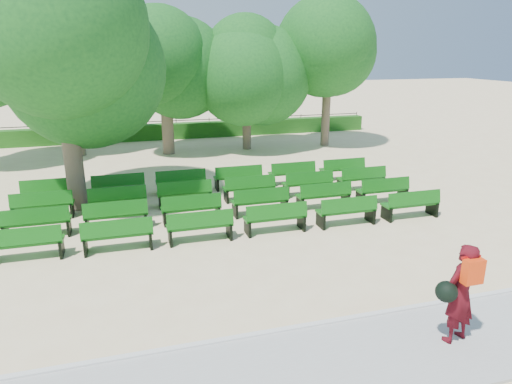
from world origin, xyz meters
The scene contains 9 objects.
ground centered at (0.00, 0.00, 0.00)m, with size 120.00×120.00×0.00m, color beige.
paving centered at (0.00, -7.40, 0.03)m, with size 30.00×2.20×0.06m, color #ABABA6.
curb centered at (0.00, -6.25, 0.05)m, with size 30.00×0.12×0.10m, color silver.
hedge centered at (0.00, 14.00, 0.45)m, with size 26.00×0.70×0.90m, color #1E5816.
fence centered at (0.00, 14.40, 0.00)m, with size 26.00×0.10×1.02m, color black, non-canonical shape.
tree_line centered at (0.00, 10.00, 0.00)m, with size 21.80×6.80×7.04m, color #185C1C, non-canonical shape.
bench_array centered at (0.88, 0.79, 0.09)m, with size 1.83×0.66×1.14m.
tree_among centered at (-3.68, 2.27, 4.96)m, with size 5.64×5.64×7.53m.
person centered at (3.36, -7.37, 1.02)m, with size 0.92×0.60×1.86m.
Camera 1 is at (-2.00, -13.15, 5.06)m, focal length 32.00 mm.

